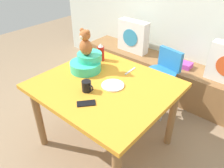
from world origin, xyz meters
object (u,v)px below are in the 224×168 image
(dining_table, at_px, (105,93))
(ketchup_bottle, at_px, (101,52))
(pillow_floral_left, at_px, (133,36))
(teddy_bear, at_px, (86,43))
(highchair, at_px, (162,74))
(cell_phone, at_px, (86,103))
(book_stack, at_px, (183,65))
(dinner_plate_near, at_px, (113,85))
(coffee_mug, at_px, (87,86))
(infant_seat_teal, at_px, (87,63))

(dining_table, relative_size, ketchup_bottle, 6.31)
(pillow_floral_left, distance_m, teddy_bear, 1.24)
(pillow_floral_left, bearing_deg, highchair, -30.22)
(cell_phone, bearing_deg, book_stack, -54.08)
(book_stack, height_order, dinner_plate_near, dinner_plate_near)
(ketchup_bottle, bearing_deg, highchair, 46.95)
(coffee_mug, xyz_separation_m, dinner_plate_near, (0.11, 0.20, -0.04))
(teddy_bear, bearing_deg, ketchup_bottle, 99.45)
(coffee_mug, bearing_deg, dining_table, 77.64)
(highchair, bearing_deg, dinner_plate_near, -93.50)
(book_stack, relative_size, dining_table, 0.17)
(book_stack, xyz_separation_m, ketchup_bottle, (-0.54, -0.94, 0.33))
(coffee_mug, relative_size, dinner_plate_near, 0.60)
(dinner_plate_near, relative_size, cell_phone, 1.39)
(teddy_bear, bearing_deg, coffee_mug, -44.39)
(teddy_bear, distance_m, cell_phone, 0.61)
(dining_table, bearing_deg, highchair, 81.50)
(dining_table, xyz_separation_m, cell_phone, (0.08, -0.31, 0.11))
(coffee_mug, bearing_deg, teddy_bear, 135.61)
(dining_table, bearing_deg, dinner_plate_near, 17.17)
(book_stack, distance_m, dining_table, 1.29)
(ketchup_bottle, relative_size, dinner_plate_near, 0.92)
(pillow_floral_left, xyz_separation_m, highchair, (0.71, -0.42, -0.16))
(teddy_bear, relative_size, ketchup_bottle, 1.35)
(pillow_floral_left, height_order, cell_phone, pillow_floral_left)
(ketchup_bottle, bearing_deg, dining_table, -43.28)
(infant_seat_teal, height_order, dinner_plate_near, infant_seat_teal)
(dining_table, xyz_separation_m, highchair, (0.12, 0.83, -0.12))
(book_stack, bearing_deg, ketchup_bottle, -119.78)
(teddy_bear, bearing_deg, highchair, 60.02)
(cell_phone, bearing_deg, coffee_mug, -6.51)
(pillow_floral_left, xyz_separation_m, dining_table, (0.59, -1.25, -0.04))
(coffee_mug, bearing_deg, cell_phone, -46.40)
(book_stack, relative_size, infant_seat_teal, 0.61)
(teddy_bear, xyz_separation_m, cell_phone, (0.39, -0.39, -0.27))
(highchair, bearing_deg, book_stack, 81.21)
(coffee_mug, bearing_deg, book_stack, 80.94)
(cell_phone, bearing_deg, dinner_plate_near, -48.71)
(dinner_plate_near, bearing_deg, dining_table, -162.83)
(dining_table, bearing_deg, book_stack, 81.40)
(dining_table, bearing_deg, pillow_floral_left, 115.33)
(book_stack, height_order, coffee_mug, coffee_mug)
(infant_seat_teal, height_order, ketchup_bottle, ketchup_bottle)
(pillow_floral_left, distance_m, highchair, 0.84)
(coffee_mug, bearing_deg, dinner_plate_near, 60.48)
(infant_seat_teal, distance_m, cell_phone, 0.56)
(teddy_bear, xyz_separation_m, dinner_plate_near, (0.38, -0.06, -0.27))
(dining_table, height_order, ketchup_bottle, ketchup_bottle)
(dining_table, xyz_separation_m, dinner_plate_near, (0.07, 0.02, 0.11))
(pillow_floral_left, relative_size, teddy_bear, 1.76)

